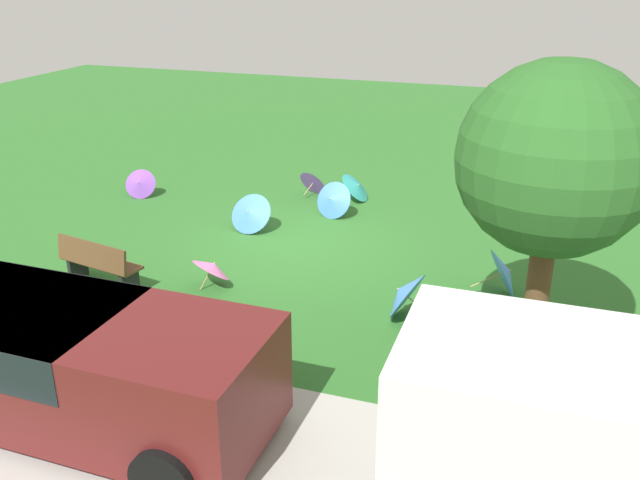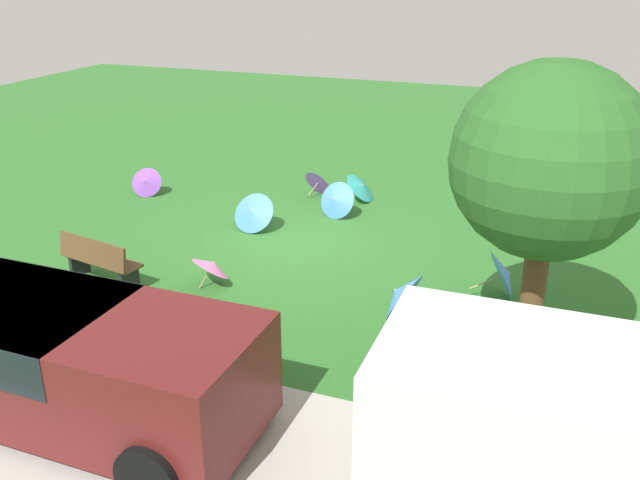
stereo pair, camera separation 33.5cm
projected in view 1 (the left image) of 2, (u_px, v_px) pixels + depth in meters
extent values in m
plane|color=#2D6B28|center=(297.00, 245.00, 14.10)|extent=(40.00, 40.00, 0.00)
cube|color=#B2AFA8|center=(106.00, 440.00, 8.40)|extent=(40.00, 3.60, 0.01)
cube|color=#591919|center=(88.00, 365.00, 8.39)|extent=(4.62, 1.96, 1.35)
cube|color=black|center=(22.00, 324.00, 8.53)|extent=(2.60, 1.95, 0.55)
cylinder|color=black|center=(41.00, 339.00, 9.90)|extent=(0.76, 0.23, 0.76)
cylinder|color=black|center=(164.00, 479.00, 7.24)|extent=(0.76, 0.23, 0.76)
cylinder|color=black|center=(243.00, 382.00, 8.89)|extent=(0.76, 0.23, 0.76)
cube|color=white|center=(573.00, 445.00, 6.20)|extent=(3.21, 1.82, 1.90)
cube|color=brown|center=(102.00, 262.00, 12.20)|extent=(1.66, 0.74, 0.05)
cube|color=brown|center=(91.00, 255.00, 11.96)|extent=(1.59, 0.41, 0.45)
cube|color=black|center=(78.00, 266.00, 12.59)|extent=(0.15, 0.41, 0.45)
cube|color=black|center=(130.00, 282.00, 12.00)|extent=(0.15, 0.41, 0.45)
cylinder|color=brown|center=(537.00, 294.00, 9.52)|extent=(0.33, 0.33, 2.30)
sphere|color=#286023|center=(555.00, 159.00, 8.78)|extent=(2.56, 2.56, 2.56)
cylinder|color=tan|center=(308.00, 189.00, 16.81)|extent=(0.14, 0.35, 0.23)
cone|color=purple|center=(314.00, 182.00, 16.93)|extent=(0.84, 0.69, 0.69)
sphere|color=tan|center=(315.00, 180.00, 16.96)|extent=(0.05, 0.06, 0.05)
cylinder|color=tan|center=(257.00, 218.00, 14.98)|extent=(0.08, 0.48, 0.39)
cone|color=#4C8CE5|center=(249.00, 213.00, 14.65)|extent=(0.99, 0.79, 0.81)
sphere|color=tan|center=(248.00, 211.00, 14.58)|extent=(0.04, 0.05, 0.05)
cylinder|color=tan|center=(339.00, 202.00, 15.72)|extent=(0.14, 0.42, 0.23)
cone|color=#4C8CE5|center=(332.00, 200.00, 15.45)|extent=(0.96, 0.73, 0.83)
sphere|color=tan|center=(330.00, 199.00, 15.38)|extent=(0.05, 0.06, 0.05)
cylinder|color=tan|center=(559.00, 229.00, 14.25)|extent=(0.30, 0.24, 0.09)
cone|color=#4C8CE5|center=(549.00, 228.00, 14.16)|extent=(0.54, 0.61, 0.60)
sphere|color=tan|center=(547.00, 228.00, 14.14)|extent=(0.06, 0.05, 0.04)
cylinder|color=tan|center=(486.00, 280.00, 11.89)|extent=(0.50, 0.21, 0.26)
cone|color=#4C8CE5|center=(506.00, 272.00, 11.84)|extent=(0.81, 1.04, 0.89)
sphere|color=tan|center=(510.00, 270.00, 11.83)|extent=(0.06, 0.05, 0.05)
cylinder|color=tan|center=(206.00, 280.00, 12.19)|extent=(0.17, 0.21, 0.34)
cone|color=pink|center=(213.00, 267.00, 12.18)|extent=(0.99, 0.98, 0.53)
sphere|color=tan|center=(215.00, 263.00, 12.18)|extent=(0.06, 0.06, 0.05)
cylinder|color=tan|center=(144.00, 186.00, 17.06)|extent=(0.12, 0.39, 0.27)
cone|color=purple|center=(140.00, 183.00, 16.76)|extent=(0.86, 0.70, 0.72)
sphere|color=tan|center=(138.00, 182.00, 16.68)|extent=(0.05, 0.06, 0.05)
cylinder|color=tan|center=(419.00, 306.00, 11.04)|extent=(0.41, 0.09, 0.25)
cone|color=#4C8CE5|center=(403.00, 293.00, 11.10)|extent=(0.78, 1.01, 0.90)
sphere|color=tan|center=(398.00, 289.00, 11.12)|extent=(0.05, 0.04, 0.05)
cylinder|color=tan|center=(349.00, 193.00, 16.70)|extent=(0.31, 0.03, 0.32)
cone|color=teal|center=(357.00, 186.00, 16.56)|extent=(0.70, 0.84, 0.67)
sphere|color=tan|center=(359.00, 185.00, 16.53)|extent=(0.05, 0.04, 0.05)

